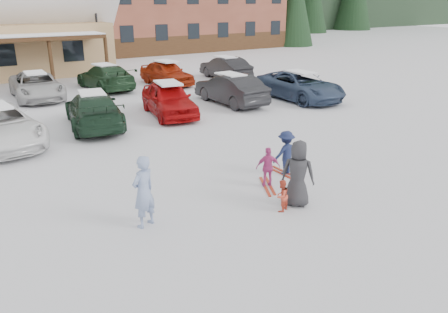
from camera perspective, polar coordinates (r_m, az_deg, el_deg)
ground at (r=11.78m, az=1.42°, el=-6.24°), size 160.00×160.00×0.00m
lamp_post at (r=34.86m, az=-16.26°, el=16.00°), size 0.50×0.25×5.82m
conifer_3 at (r=54.08m, az=-21.14°, el=18.51°), size 3.96×3.96×9.18m
adult_skier at (r=10.51m, az=-10.47°, el=-4.55°), size 0.77×0.64×1.79m
toddler_red at (r=11.34m, az=7.54°, el=-5.10°), size 0.51×0.45×0.86m
child_navy at (r=13.63m, az=8.07°, el=0.47°), size 0.91×0.52×1.41m
skis_child_navy at (r=13.88m, az=7.93°, el=-2.21°), size 0.20×1.40×0.03m
child_magenta at (r=12.70m, az=5.78°, el=-1.40°), size 0.76×0.57×1.20m
skis_child_magenta at (r=12.92m, az=5.69°, el=-3.82°), size 0.80×1.34×0.03m
bystander_dark at (r=11.55m, az=9.62°, el=-2.23°), size 1.00×1.03×1.79m
parked_car_3 at (r=19.50m, az=-16.68°, el=5.85°), size 2.92×5.41×1.49m
parked_car_4 at (r=20.79m, az=-7.23°, el=7.45°), size 2.56×4.79×1.55m
parked_car_5 at (r=23.01m, az=0.87°, el=8.80°), size 1.75×4.76×1.56m
parked_car_6 at (r=24.41m, az=9.83°, el=9.10°), size 2.54×5.46×1.51m
parked_car_10 at (r=26.33m, az=-23.28°, el=8.49°), size 2.58×5.28×1.44m
parked_car_11 at (r=27.86m, az=-15.25°, el=9.99°), size 2.53×5.31×1.49m
parked_car_12 at (r=28.65m, az=-7.51°, el=10.77°), size 2.32×4.60×1.50m
parked_car_13 at (r=30.52m, az=0.18°, el=11.48°), size 1.65×4.58×1.50m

